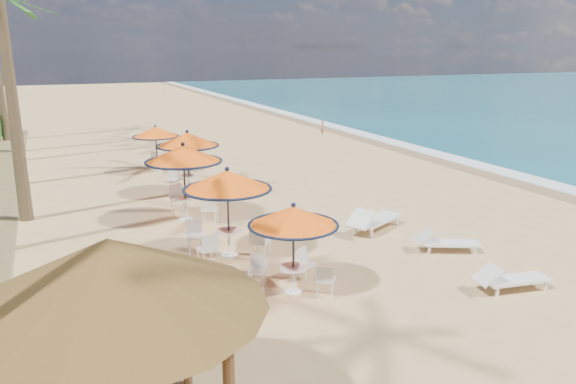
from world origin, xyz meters
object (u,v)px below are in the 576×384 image
station_4 (156,136)px  lounger_far (373,220)px  station_2 (184,161)px  station_3 (186,145)px  palapa (110,275)px  lounger_mid (444,241)px  station_0 (294,227)px  lounger_near (509,278)px  station_1 (226,192)px

station_4 → lounger_far: 11.96m
station_2 → station_3: (0.84, 3.30, -0.07)m
lounger_far → palapa: size_ratio=0.56×
station_2 → lounger_far: station_2 is taller
station_2 → lounger_mid: station_2 is taller
station_2 → station_0: bearing=-81.7°
lounger_mid → station_2: bearing=161.6°
lounger_far → palapa: 11.01m
station_4 → palapa: 18.36m
station_4 → station_0: bearing=-88.3°
station_4 → palapa: palapa is taller
station_3 → lounger_near: size_ratio=1.32×
station_3 → palapa: palapa is taller
station_2 → lounger_mid: bearing=-44.5°
station_4 → lounger_near: (4.99, -16.00, -1.33)m
station_0 → station_4: 14.08m
lounger_near → lounger_mid: bearing=92.9°
station_1 → station_3: size_ratio=1.00×
station_2 → station_3: 3.40m
station_4 → lounger_mid: 14.40m
station_4 → lounger_far: size_ratio=0.94×
station_3 → lounger_far: station_3 is taller
station_2 → station_4: station_2 is taller
lounger_near → lounger_far: (-0.57, 4.96, 0.07)m
station_0 → station_2: size_ratio=0.83×
station_1 → station_3: 6.98m
station_2 → palapa: bearing=-108.1°
station_2 → station_3: bearing=75.7°
lounger_mid → palapa: palapa is taller
station_4 → lounger_mid: bearing=-68.5°
station_2 → palapa: size_ratio=0.63×
station_0 → palapa: palapa is taller
station_3 → lounger_far: (4.11, -6.68, -1.51)m
station_4 → lounger_near: 16.81m
station_3 → lounger_near: 12.64m
station_3 → lounger_mid: (4.95, -8.98, -1.59)m
station_4 → palapa: size_ratio=0.52×
station_2 → lounger_far: 6.20m
station_1 → station_2: (-0.23, 3.66, 0.16)m
lounger_mid → lounger_far: (-0.84, 2.30, 0.07)m
station_2 → lounger_near: 10.14m
station_1 → lounger_mid: 6.10m
lounger_near → station_2: bearing=132.2°
station_3 → lounger_mid: size_ratio=1.35×
station_0 → palapa: bearing=-138.2°
lounger_far → station_2: bearing=118.7°
lounger_mid → palapa: (-9.14, -4.57, 2.33)m
station_0 → lounger_near: 5.12m
station_3 → lounger_mid: 10.38m
palapa → station_2: bearing=71.9°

